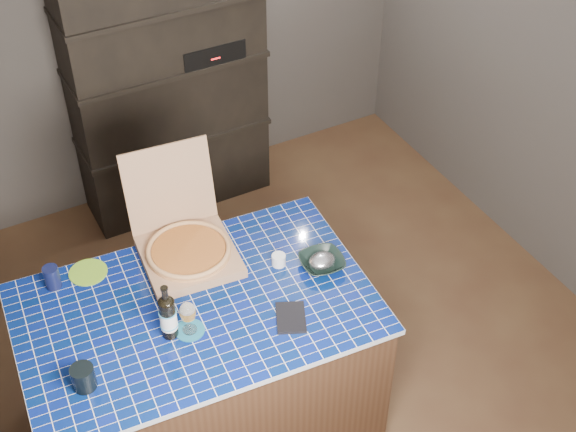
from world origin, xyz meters
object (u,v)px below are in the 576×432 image
wine_glass (188,313)px  dvd_case (291,318)px  mead_bottle (168,316)px  bowl (322,263)px  kitchen_island (202,368)px  pizza_box (187,246)px

wine_glass → dvd_case: 0.46m
mead_bottle → wine_glass: (0.08, -0.02, 0.00)m
bowl → dvd_case: bearing=-142.2°
mead_bottle → wine_glass: 0.08m
mead_bottle → dvd_case: mead_bottle is taller
kitchen_island → pizza_box: size_ratio=2.92×
mead_bottle → kitchen_island: bearing=31.2°
bowl → pizza_box: bearing=145.7°
wine_glass → kitchen_island: bearing=56.8°
pizza_box → bowl: (0.53, -0.36, -0.04)m
dvd_case → pizza_box: bearing=137.2°
wine_glass → dvd_case: (0.42, -0.15, -0.11)m
bowl → wine_glass: bearing=-173.9°
kitchen_island → wine_glass: wine_glass is taller
wine_glass → bowl: (0.71, 0.08, -0.09)m
pizza_box → wine_glass: size_ratio=3.46×
mead_bottle → dvd_case: 0.54m
mead_bottle → bowl: bearing=3.9°
mead_bottle → wine_glass: size_ratio=1.78×
mead_bottle → wine_glass: bearing=-15.1°
wine_glass → pizza_box: bearing=68.4°
pizza_box → mead_bottle: size_ratio=1.95×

